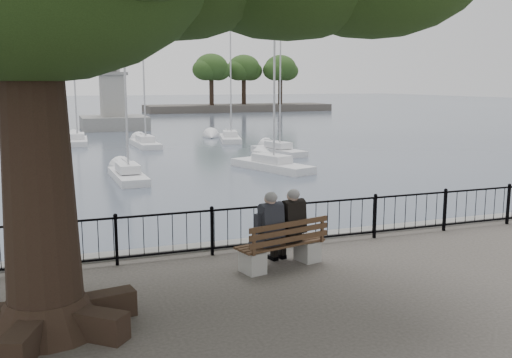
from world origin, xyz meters
name	(u,v)px	position (x,y,z in m)	size (l,w,h in m)	color
harbor	(249,265)	(0.00, 3.00, -0.50)	(260.00, 260.00, 1.20)	slate
railing	(256,226)	(0.00, 2.50, 0.56)	(22.06, 0.06, 1.00)	black
bench	(282,250)	(0.10, 1.24, 0.35)	(1.97, 1.00, 1.00)	gray
person_left	(266,233)	(-0.23, 1.27, 0.73)	(0.57, 0.85, 1.58)	black
person_right	(288,229)	(0.30, 1.41, 0.73)	(0.57, 0.85, 1.58)	black
lion_monument	(113,106)	(2.00, 49.93, 1.36)	(6.37, 6.37, 9.30)	slate
sailboat_b	(128,174)	(-0.70, 18.71, -0.69)	(1.45, 4.72, 9.60)	silver
sailboat_c	(272,164)	(7.05, 19.42, -0.67)	(3.17, 5.57, 11.34)	silver
sailboat_d	(278,149)	(9.97, 25.68, -0.70)	(2.34, 4.92, 9.25)	silver
sailboat_f	(145,142)	(2.41, 32.97, -0.66)	(1.65, 5.17, 11.35)	silver
sailboat_g	(230,137)	(9.47, 34.70, -0.70)	(2.64, 5.47, 9.89)	silver
sailboat_h	(77,139)	(-2.17, 36.76, -0.66)	(1.71, 5.24, 11.48)	silver
far_shore	(242,86)	(25.54, 79.46, 3.00)	(30.00, 8.60, 9.18)	#3B3732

